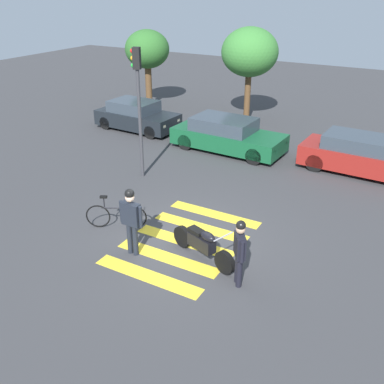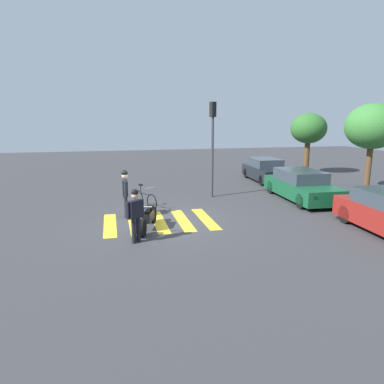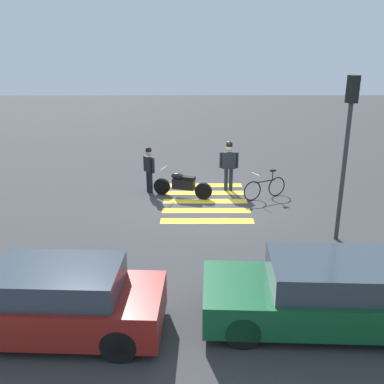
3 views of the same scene
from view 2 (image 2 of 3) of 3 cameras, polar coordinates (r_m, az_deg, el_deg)
name	(u,v)px [view 2 (image 2 of 3)]	position (r m, az deg, el deg)	size (l,w,h in m)	color
ground_plane	(159,222)	(13.18, -5.39, -4.86)	(60.00, 60.00, 0.00)	#38383A
police_motorcycle	(148,217)	(12.23, -7.19, -4.07)	(2.12, 0.96, 1.02)	black
leaning_bicycle	(145,199)	(15.08, -7.72, -1.21)	(1.60, 0.85, 1.02)	black
officer_on_foot	(135,212)	(10.87, -9.23, -3.27)	(0.43, 0.55, 1.71)	black
officer_by_motorcycle	(125,190)	(13.68, -10.86, 0.36)	(0.70, 0.25, 1.88)	#1E232D
crosswalk_stripes	(159,222)	(13.18, -5.39, -4.85)	(2.94, 4.05, 0.01)	yellow
car_black_suv	(266,170)	(21.95, 11.98, 3.48)	(4.04, 1.93, 1.38)	black
car_green_compact	(301,186)	(17.34, 17.45, 1.00)	(4.74, 2.09, 1.39)	black
traffic_light_pole	(212,135)	(16.87, 3.35, 9.35)	(0.36, 0.31, 4.56)	#38383D
street_tree_near	(309,129)	(25.40, 18.52, 9.75)	(2.41, 2.41, 4.15)	brown
street_tree_mid	(373,127)	(20.50, 27.42, 9.44)	(2.75, 2.75, 4.56)	brown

